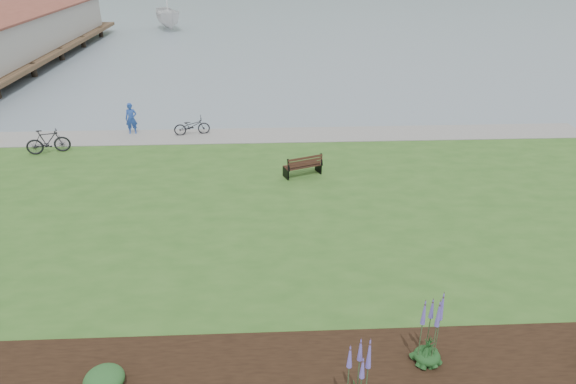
# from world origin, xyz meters

# --- Properties ---
(ground) EXTENTS (600.00, 600.00, 0.00)m
(ground) POSITION_xyz_m (0.00, 0.00, 0.00)
(ground) COLOR slate
(ground) RESTS_ON ground
(lawn) EXTENTS (34.00, 20.00, 0.40)m
(lawn) POSITION_xyz_m (0.00, -2.00, 0.20)
(lawn) COLOR #305A20
(lawn) RESTS_ON ground
(shoreline_path) EXTENTS (34.00, 2.20, 0.03)m
(shoreline_path) POSITION_xyz_m (0.00, 6.90, 0.42)
(shoreline_path) COLOR gray
(shoreline_path) RESTS_ON lawn
(pier_pavilion) EXTENTS (8.00, 36.00, 5.40)m
(pier_pavilion) POSITION_xyz_m (-20.00, 27.52, 2.64)
(pier_pavilion) COLOR #4C3826
(pier_pavilion) RESTS_ON ground
(park_bench) EXTENTS (1.66, 1.14, 0.96)m
(park_bench) POSITION_xyz_m (2.34, 1.88, 0.88)
(park_bench) COLOR black
(park_bench) RESTS_ON lawn
(person) EXTENTS (0.71, 0.52, 1.86)m
(person) POSITION_xyz_m (-5.89, 7.50, 1.33)
(person) COLOR #21439A
(person) RESTS_ON lawn
(bicycle_a) EXTENTS (0.94, 1.87, 0.93)m
(bicycle_a) POSITION_xyz_m (-2.87, 7.20, 0.87)
(bicycle_a) COLOR black
(bicycle_a) RESTS_ON lawn
(bicycle_b) EXTENTS (1.06, 1.97, 1.14)m
(bicycle_b) POSITION_xyz_m (-9.12, 5.01, 0.97)
(bicycle_b) COLOR black
(bicycle_b) RESTS_ON lawn
(sailboat) EXTENTS (13.71, 13.83, 28.31)m
(sailboat) POSITION_xyz_m (-10.01, 44.75, 0.00)
(sailboat) COLOR silver
(sailboat) RESTS_ON ground
(echium_0) EXTENTS (0.62, 0.62, 2.03)m
(echium_0) POSITION_xyz_m (2.53, -10.05, 1.26)
(echium_0) COLOR #153B18
(echium_0) RESTS_ON garden_bed
(echium_1) EXTENTS (0.62, 0.62, 2.13)m
(echium_1) POSITION_xyz_m (4.40, -8.75, 1.30)
(echium_1) COLOR #153B18
(echium_1) RESTS_ON garden_bed
(shrub_0) EXTENTS (0.88, 0.88, 0.44)m
(shrub_0) POSITION_xyz_m (-2.80, -9.17, 0.66)
(shrub_0) COLOR #1E4C21
(shrub_0) RESTS_ON garden_bed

